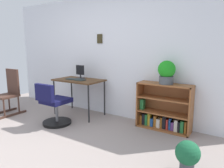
{
  "coord_description": "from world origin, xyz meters",
  "views": [
    {
      "loc": [
        2.52,
        -1.43,
        1.41
      ],
      "look_at": [
        0.7,
        1.37,
        0.81
      ],
      "focal_mm": 33.17,
      "sensor_mm": 36.0,
      "label": 1
    }
  ],
  "objects_px": {
    "keyboard": "(76,79)",
    "rocking_chair": "(9,92)",
    "desk": "(79,82)",
    "bookshelf_low": "(164,109)",
    "potted_plant_floor": "(188,155)",
    "potted_plant_on_shelf": "(167,72)",
    "office_chair": "(54,107)",
    "monitor": "(80,73)"
  },
  "relations": [
    {
      "from": "keyboard",
      "to": "rocking_chair",
      "type": "height_order",
      "value": "rocking_chair"
    },
    {
      "from": "desk",
      "to": "bookshelf_low",
      "type": "distance_m",
      "value": 1.79
    },
    {
      "from": "desk",
      "to": "bookshelf_low",
      "type": "height_order",
      "value": "bookshelf_low"
    },
    {
      "from": "potted_plant_floor",
      "to": "potted_plant_on_shelf",
      "type": "bearing_deg",
      "value": 120.58
    },
    {
      "from": "potted_plant_on_shelf",
      "to": "potted_plant_floor",
      "type": "relative_size",
      "value": 1.02
    },
    {
      "from": "potted_plant_on_shelf",
      "to": "office_chair",
      "type": "bearing_deg",
      "value": -153.91
    },
    {
      "from": "rocking_chair",
      "to": "potted_plant_on_shelf",
      "type": "xyz_separation_m",
      "value": [
        3.07,
        0.92,
        0.53
      ]
    },
    {
      "from": "rocking_chair",
      "to": "office_chair",
      "type": "bearing_deg",
      "value": 2.47
    },
    {
      "from": "keyboard",
      "to": "monitor",
      "type": "bearing_deg",
      "value": 101.14
    },
    {
      "from": "rocking_chair",
      "to": "bookshelf_low",
      "type": "xyz_separation_m",
      "value": [
        3.04,
        0.98,
        -0.13
      ]
    },
    {
      "from": "keyboard",
      "to": "potted_plant_on_shelf",
      "type": "xyz_separation_m",
      "value": [
        1.79,
        0.26,
        0.25
      ]
    },
    {
      "from": "monitor",
      "to": "office_chair",
      "type": "xyz_separation_m",
      "value": [
        0.05,
        -0.8,
        -0.54
      ]
    },
    {
      "from": "potted_plant_floor",
      "to": "desk",
      "type": "bearing_deg",
      "value": 159.5
    },
    {
      "from": "office_chair",
      "to": "potted_plant_floor",
      "type": "xyz_separation_m",
      "value": [
        2.41,
        -0.21,
        -0.12
      ]
    },
    {
      "from": "monitor",
      "to": "bookshelf_low",
      "type": "bearing_deg",
      "value": 3.96
    },
    {
      "from": "bookshelf_low",
      "to": "potted_plant_floor",
      "type": "relative_size",
      "value": 2.4
    },
    {
      "from": "keyboard",
      "to": "rocking_chair",
      "type": "distance_m",
      "value": 1.48
    },
    {
      "from": "rocking_chair",
      "to": "bookshelf_low",
      "type": "relative_size",
      "value": 1.04
    },
    {
      "from": "office_chair",
      "to": "potted_plant_on_shelf",
      "type": "height_order",
      "value": "potted_plant_on_shelf"
    },
    {
      "from": "potted_plant_floor",
      "to": "monitor",
      "type": "bearing_deg",
      "value": 157.77
    },
    {
      "from": "office_chair",
      "to": "potted_plant_floor",
      "type": "relative_size",
      "value": 2.04
    },
    {
      "from": "monitor",
      "to": "potted_plant_floor",
      "type": "relative_size",
      "value": 0.73
    },
    {
      "from": "rocking_chair",
      "to": "potted_plant_on_shelf",
      "type": "distance_m",
      "value": 3.25
    },
    {
      "from": "office_chair",
      "to": "monitor",
      "type": "bearing_deg",
      "value": 93.86
    },
    {
      "from": "desk",
      "to": "potted_plant_floor",
      "type": "relative_size",
      "value": 2.63
    },
    {
      "from": "desk",
      "to": "keyboard",
      "type": "bearing_deg",
      "value": -95.38
    },
    {
      "from": "desk",
      "to": "rocking_chair",
      "type": "relative_size",
      "value": 1.06
    },
    {
      "from": "keyboard",
      "to": "potted_plant_floor",
      "type": "xyz_separation_m",
      "value": [
        2.42,
        -0.82,
        -0.54
      ]
    },
    {
      "from": "potted_plant_on_shelf",
      "to": "potted_plant_floor",
      "type": "xyz_separation_m",
      "value": [
        0.64,
        -1.08,
        -0.79
      ]
    },
    {
      "from": "rocking_chair",
      "to": "monitor",
      "type": "bearing_deg",
      "value": 34.22
    },
    {
      "from": "monitor",
      "to": "rocking_chair",
      "type": "relative_size",
      "value": 0.3
    },
    {
      "from": "desk",
      "to": "potted_plant_on_shelf",
      "type": "relative_size",
      "value": 2.58
    },
    {
      "from": "potted_plant_on_shelf",
      "to": "potted_plant_floor",
      "type": "distance_m",
      "value": 1.48
    },
    {
      "from": "bookshelf_low",
      "to": "potted_plant_on_shelf",
      "type": "relative_size",
      "value": 2.36
    },
    {
      "from": "bookshelf_low",
      "to": "potted_plant_on_shelf",
      "type": "height_order",
      "value": "potted_plant_on_shelf"
    },
    {
      "from": "keyboard",
      "to": "potted_plant_on_shelf",
      "type": "distance_m",
      "value": 1.82
    },
    {
      "from": "office_chair",
      "to": "bookshelf_low",
      "type": "distance_m",
      "value": 1.96
    },
    {
      "from": "rocking_chair",
      "to": "potted_plant_on_shelf",
      "type": "height_order",
      "value": "potted_plant_on_shelf"
    },
    {
      "from": "desk",
      "to": "rocking_chair",
      "type": "bearing_deg",
      "value": -149.99
    },
    {
      "from": "desk",
      "to": "bookshelf_low",
      "type": "xyz_separation_m",
      "value": [
        1.74,
        0.23,
        -0.35
      ]
    },
    {
      "from": "rocking_chair",
      "to": "bookshelf_low",
      "type": "height_order",
      "value": "rocking_chair"
    },
    {
      "from": "monitor",
      "to": "desk",
      "type": "bearing_deg",
      "value": -66.25
    }
  ]
}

